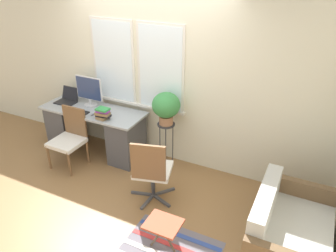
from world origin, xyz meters
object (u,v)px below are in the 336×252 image
object	(u,v)px
desk_chair_wooden	(69,137)
plant_stand	(166,130)
mouse	(92,115)
laptop	(67,99)
couch_loveseat	(287,235)
book_stack	(103,114)
folding_stool	(163,226)
office_chair_swivel	(152,170)
potted_plant	(166,106)
keyboard	(78,111)
monitor	(89,91)

from	to	relation	value
desk_chair_wooden	plant_stand	world-z (taller)	desk_chair_wooden
mouse	plant_stand	world-z (taller)	mouse
laptop	couch_loveseat	size ratio (longest dim) A/B	0.27
book_stack	folding_stool	size ratio (longest dim) A/B	0.58
couch_loveseat	laptop	bearing A→B (deg)	76.42
desk_chair_wooden	office_chair_swivel	world-z (taller)	office_chair_swivel
mouse	desk_chair_wooden	distance (m)	0.48
potted_plant	book_stack	bearing A→B (deg)	-160.28
keyboard	office_chair_swivel	xyz separation A→B (m)	(1.56, -0.50, -0.28)
keyboard	mouse	xyz separation A→B (m)	(0.28, -0.01, 0.01)
couch_loveseat	plant_stand	bearing A→B (deg)	63.37
desk_chair_wooden	couch_loveseat	bearing A→B (deg)	-5.77
laptop	folding_stool	size ratio (longest dim) A/B	0.81
folding_stool	desk_chair_wooden	bearing A→B (deg)	156.27
book_stack	potted_plant	bearing A→B (deg)	19.72
keyboard	folding_stool	xyz separation A→B (m)	(2.07, -1.18, -0.40)
monitor	folding_stool	world-z (taller)	monitor
keyboard	mouse	bearing A→B (deg)	-1.23
monitor	couch_loveseat	size ratio (longest dim) A/B	0.40
laptop	monitor	bearing A→B (deg)	8.41
plant_stand	potted_plant	bearing A→B (deg)	0.00
monitor	keyboard	size ratio (longest dim) A/B	1.27
book_stack	plant_stand	xyz separation A→B (m)	(0.87, 0.31, -0.21)
monitor	keyboard	distance (m)	0.38
mouse	folding_stool	xyz separation A→B (m)	(1.79, -1.18, -0.41)
desk_chair_wooden	potted_plant	world-z (taller)	potted_plant
keyboard	plant_stand	size ratio (longest dim) A/B	0.52
laptop	plant_stand	size ratio (longest dim) A/B	0.45
office_chair_swivel	couch_loveseat	distance (m)	1.71
plant_stand	potted_plant	size ratio (longest dim) A/B	1.51
monitor	potted_plant	size ratio (longest dim) A/B	0.99
couch_loveseat	plant_stand	size ratio (longest dim) A/B	1.65
keyboard	desk_chair_wooden	world-z (taller)	desk_chair_wooden
keyboard	book_stack	xyz separation A→B (m)	(0.49, -0.02, 0.07)
book_stack	potted_plant	world-z (taller)	potted_plant
book_stack	potted_plant	distance (m)	0.94
desk_chair_wooden	office_chair_swivel	distance (m)	1.53
keyboard	desk_chair_wooden	size ratio (longest dim) A/B	0.42
desk_chair_wooden	monitor	bearing A→B (deg)	92.47
couch_loveseat	monitor	bearing A→B (deg)	73.72
desk_chair_wooden	couch_loveseat	world-z (taller)	desk_chair_wooden
potted_plant	folding_stool	size ratio (longest dim) A/B	1.18
laptop	mouse	bearing A→B (deg)	-19.04
potted_plant	folding_stool	world-z (taller)	potted_plant
laptop	folding_stool	xyz separation A→B (m)	(2.47, -1.41, -0.44)
laptop	desk_chair_wooden	distance (m)	0.76
plant_stand	laptop	bearing A→B (deg)	-177.94
keyboard	potted_plant	size ratio (longest dim) A/B	0.78
plant_stand	folding_stool	xyz separation A→B (m)	(0.70, -1.47, -0.27)
laptop	potted_plant	bearing A→B (deg)	2.06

